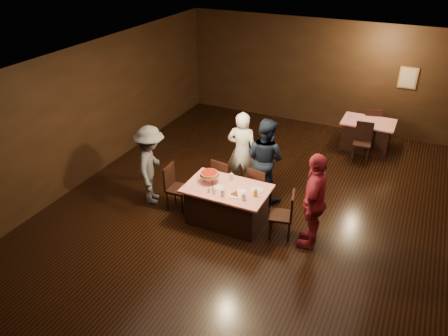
{
  "coord_description": "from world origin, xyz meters",
  "views": [
    {
      "loc": [
        2.59,
        -6.98,
        5.14
      ],
      "look_at": [
        -0.59,
        -0.26,
        1.0
      ],
      "focal_mm": 35.0,
      "sensor_mm": 36.0,
      "label": 1
    }
  ],
  "objects_px": {
    "back_table": "(366,135)",
    "glass_amber": "(256,193)",
    "chair_end_left": "(178,188)",
    "diner_white_jacket": "(242,151)",
    "chair_back_near": "(362,143)",
    "chair_back_far": "(371,124)",
    "diner_grey_knit": "(151,165)",
    "chair_far_left": "(225,178)",
    "pizza_stand": "(209,174)",
    "plate_empty": "(257,190)",
    "diner_red_shirt": "(314,201)",
    "main_table": "(227,205)",
    "glass_front_right": "(244,197)",
    "glass_front_left": "(223,193)",
    "glass_back": "(231,177)",
    "chair_far_right": "(260,187)",
    "chair_end_right": "(281,215)",
    "diner_navy_hoodie": "(265,159)"
  },
  "relations": [
    {
      "from": "chair_end_right",
      "to": "diner_navy_hoodie",
      "type": "relative_size",
      "value": 0.53
    },
    {
      "from": "diner_white_jacket",
      "to": "diner_red_shirt",
      "type": "bearing_deg",
      "value": 138.51
    },
    {
      "from": "diner_white_jacket",
      "to": "glass_amber",
      "type": "bearing_deg",
      "value": 114.23
    },
    {
      "from": "plate_empty",
      "to": "main_table",
      "type": "bearing_deg",
      "value": -164.74
    },
    {
      "from": "chair_far_left",
      "to": "chair_back_near",
      "type": "distance_m",
      "value": 3.8
    },
    {
      "from": "glass_front_left",
      "to": "pizza_stand",
      "type": "bearing_deg",
      "value": 142.13
    },
    {
      "from": "main_table",
      "to": "pizza_stand",
      "type": "height_order",
      "value": "pizza_stand"
    },
    {
      "from": "chair_far_left",
      "to": "glass_front_right",
      "type": "distance_m",
      "value": 1.36
    },
    {
      "from": "main_table",
      "to": "chair_back_far",
      "type": "xyz_separation_m",
      "value": [
        1.91,
        5.07,
        0.09
      ]
    },
    {
      "from": "chair_back_near",
      "to": "glass_back",
      "type": "relative_size",
      "value": 6.79
    },
    {
      "from": "plate_empty",
      "to": "diner_grey_knit",
      "type": "bearing_deg",
      "value": -176.41
    },
    {
      "from": "glass_amber",
      "to": "pizza_stand",
      "type": "bearing_deg",
      "value": 174.29
    },
    {
      "from": "diner_red_shirt",
      "to": "back_table",
      "type": "bearing_deg",
      "value": 174.58
    },
    {
      "from": "chair_end_left",
      "to": "plate_empty",
      "type": "height_order",
      "value": "chair_end_left"
    },
    {
      "from": "chair_back_near",
      "to": "chair_back_far",
      "type": "bearing_deg",
      "value": 85.11
    },
    {
      "from": "chair_far_right",
      "to": "plate_empty",
      "type": "xyz_separation_m",
      "value": [
        0.15,
        -0.6,
        0.3
      ]
    },
    {
      "from": "chair_far_right",
      "to": "diner_grey_knit",
      "type": "xyz_separation_m",
      "value": [
        -2.12,
        -0.74,
        0.38
      ]
    },
    {
      "from": "diner_grey_knit",
      "to": "glass_front_right",
      "type": "bearing_deg",
      "value": -120.57
    },
    {
      "from": "chair_back_near",
      "to": "glass_front_left",
      "type": "distance_m",
      "value": 4.49
    },
    {
      "from": "plate_empty",
      "to": "diner_red_shirt",
      "type": "bearing_deg",
      "value": -6.12
    },
    {
      "from": "diner_navy_hoodie",
      "to": "chair_back_near",
      "type": "bearing_deg",
      "value": -106.31
    },
    {
      "from": "chair_end_left",
      "to": "diner_grey_knit",
      "type": "height_order",
      "value": "diner_grey_knit"
    },
    {
      "from": "main_table",
      "to": "chair_back_far",
      "type": "height_order",
      "value": "chair_back_far"
    },
    {
      "from": "diner_grey_knit",
      "to": "glass_front_left",
      "type": "xyz_separation_m",
      "value": [
        1.77,
        -0.31,
        -0.01
      ]
    },
    {
      "from": "glass_front_right",
      "to": "chair_end_right",
      "type": "bearing_deg",
      "value": 21.04
    },
    {
      "from": "chair_far_left",
      "to": "diner_grey_knit",
      "type": "distance_m",
      "value": 1.56
    },
    {
      "from": "chair_far_right",
      "to": "pizza_stand",
      "type": "bearing_deg",
      "value": 51.1
    },
    {
      "from": "diner_red_shirt",
      "to": "glass_front_left",
      "type": "height_order",
      "value": "diner_red_shirt"
    },
    {
      "from": "chair_end_right",
      "to": "glass_front_right",
      "type": "height_order",
      "value": "chair_end_right"
    },
    {
      "from": "diner_navy_hoodie",
      "to": "diner_red_shirt",
      "type": "bearing_deg",
      "value": 154.86
    },
    {
      "from": "glass_front_right",
      "to": "main_table",
      "type": "bearing_deg",
      "value": 150.95
    },
    {
      "from": "chair_far_right",
      "to": "chair_back_far",
      "type": "relative_size",
      "value": 1.0
    },
    {
      "from": "chair_end_left",
      "to": "diner_white_jacket",
      "type": "distance_m",
      "value": 1.6
    },
    {
      "from": "back_table",
      "to": "glass_amber",
      "type": "bearing_deg",
      "value": -106.2
    },
    {
      "from": "chair_far_left",
      "to": "diner_red_shirt",
      "type": "height_order",
      "value": "diner_red_shirt"
    },
    {
      "from": "chair_back_far",
      "to": "glass_back",
      "type": "xyz_separation_m",
      "value": [
        -1.96,
        -4.77,
        0.37
      ]
    },
    {
      "from": "glass_amber",
      "to": "back_table",
      "type": "bearing_deg",
      "value": 73.8
    },
    {
      "from": "main_table",
      "to": "pizza_stand",
      "type": "bearing_deg",
      "value": 172.87
    },
    {
      "from": "glass_back",
      "to": "glass_amber",
      "type": "bearing_deg",
      "value": -28.3
    },
    {
      "from": "pizza_stand",
      "to": "diner_white_jacket",
      "type": "bearing_deg",
      "value": 83.28
    },
    {
      "from": "pizza_stand",
      "to": "chair_end_left",
      "type": "bearing_deg",
      "value": -175.91
    },
    {
      "from": "main_table",
      "to": "chair_back_near",
      "type": "distance_m",
      "value": 4.23
    },
    {
      "from": "chair_back_near",
      "to": "glass_front_right",
      "type": "height_order",
      "value": "chair_back_near"
    },
    {
      "from": "chair_end_right",
      "to": "pizza_stand",
      "type": "height_order",
      "value": "pizza_stand"
    },
    {
      "from": "back_table",
      "to": "diner_red_shirt",
      "type": "height_order",
      "value": "diner_red_shirt"
    },
    {
      "from": "chair_end_right",
      "to": "plate_empty",
      "type": "relative_size",
      "value": 3.8
    },
    {
      "from": "chair_far_left",
      "to": "pizza_stand",
      "type": "xyz_separation_m",
      "value": [
        0.0,
        -0.7,
        0.48
      ]
    },
    {
      "from": "chair_back_far",
      "to": "glass_back",
      "type": "relative_size",
      "value": 6.79
    },
    {
      "from": "chair_back_near",
      "to": "diner_white_jacket",
      "type": "bearing_deg",
      "value": -136.11
    },
    {
      "from": "chair_end_left",
      "to": "chair_end_right",
      "type": "relative_size",
      "value": 1.0
    }
  ]
}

